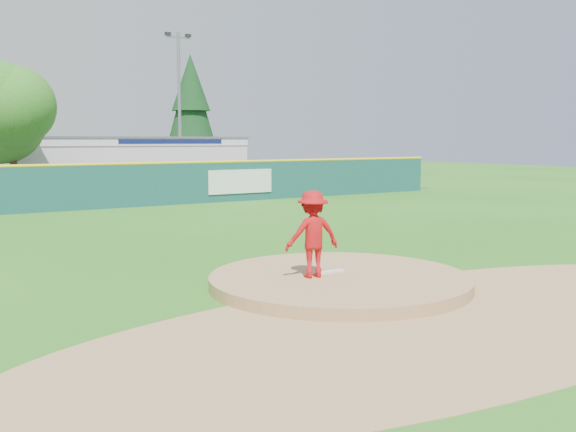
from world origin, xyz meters
TOP-DOWN VIEW (x-y plane):
  - ground at (0.00, 0.00)m, footprint 120.00×120.00m
  - pitchers_mound at (0.00, 0.00)m, footprint 5.50×5.50m
  - pitching_rubber at (0.00, 0.30)m, footprint 0.60×0.15m
  - infield_dirt_arc at (0.00, -3.00)m, footprint 15.40×15.40m
  - parking_lot at (0.00, 27.00)m, footprint 44.00×16.00m
  - pitcher at (-0.61, 0.14)m, footprint 1.27×0.88m
  - van at (-0.54, 24.65)m, footprint 4.92×3.17m
  - pool_building_grp at (6.00, 31.99)m, footprint 15.20×8.20m
  - fence_banners at (0.16, 17.92)m, footprint 18.20×0.04m
  - outfield_fence at (0.00, 18.00)m, footprint 40.00×0.14m
  - deciduous_tree at (-2.00, 25.00)m, footprint 5.60×5.60m
  - conifer_tree at (13.00, 36.00)m, footprint 4.40×4.40m
  - light_pole_right at (9.00, 29.00)m, footprint 1.75×0.25m

SIDE VIEW (x-z plane):
  - ground at x=0.00m, z-range 0.00..0.00m
  - pitchers_mound at x=0.00m, z-range -0.25..0.25m
  - infield_dirt_arc at x=0.00m, z-range 0.00..0.01m
  - parking_lot at x=0.00m, z-range 0.00..0.02m
  - pitching_rubber at x=0.00m, z-range 0.25..0.29m
  - van at x=-0.54m, z-range 0.02..1.28m
  - fence_banners at x=0.16m, z-range 0.40..1.60m
  - outfield_fence at x=0.00m, z-range 0.05..2.12m
  - pitcher at x=-0.61m, z-range 0.25..2.05m
  - pool_building_grp at x=6.00m, z-range 0.01..3.32m
  - deciduous_tree at x=-2.00m, z-range 0.87..8.23m
  - conifer_tree at x=13.00m, z-range 0.79..10.29m
  - light_pole_right at x=9.00m, z-range 0.54..10.54m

